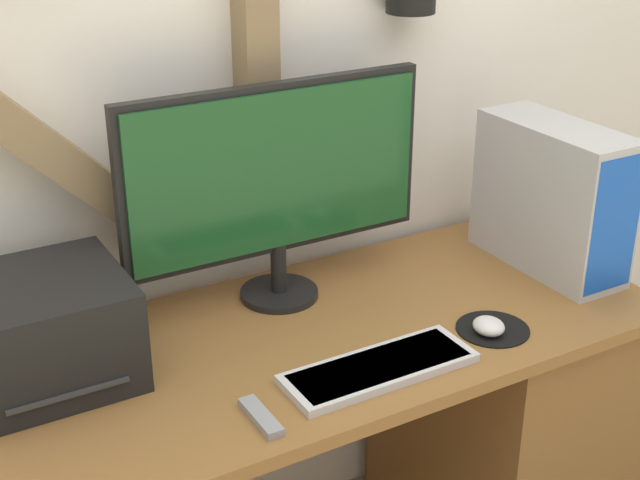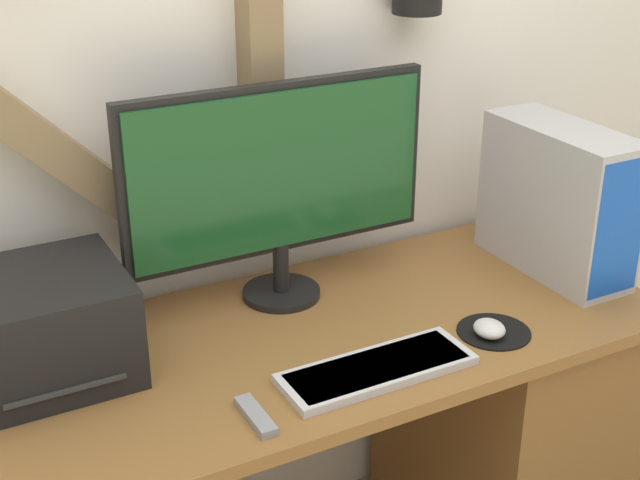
{
  "view_description": "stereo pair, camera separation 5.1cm",
  "coord_description": "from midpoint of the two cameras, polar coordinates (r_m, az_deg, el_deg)",
  "views": [
    {
      "loc": [
        -0.83,
        -1.12,
        1.75
      ],
      "look_at": [
        -0.0,
        0.33,
        1.0
      ],
      "focal_mm": 50.0,
      "sensor_mm": 36.0,
      "label": 1
    },
    {
      "loc": [
        -0.79,
        -1.15,
        1.75
      ],
      "look_at": [
        -0.0,
        0.33,
        1.0
      ],
      "focal_mm": 50.0,
      "sensor_mm": 36.0,
      "label": 2
    }
  ],
  "objects": [
    {
      "name": "keyboard",
      "position": [
        1.8,
        3.0,
        -8.17
      ],
      "size": [
        0.4,
        0.14,
        0.02
      ],
      "color": "silver",
      "rests_on": "desk"
    },
    {
      "name": "remote_control",
      "position": [
        1.67,
        -4.69,
        -11.23
      ],
      "size": [
        0.03,
        0.13,
        0.02
      ],
      "color": "gray",
      "rests_on": "desk"
    },
    {
      "name": "wall_back",
      "position": [
        2.05,
        -6.18,
        13.26
      ],
      "size": [
        6.4,
        0.17,
        2.81
      ],
      "color": "white",
      "rests_on": "ground_plane"
    },
    {
      "name": "monitor",
      "position": [
        1.97,
        -3.6,
        4.04
      ],
      "size": [
        0.72,
        0.18,
        0.51
      ],
      "color": "black",
      "rests_on": "desk"
    },
    {
      "name": "printer",
      "position": [
        1.82,
        -18.04,
        -5.55
      ],
      "size": [
        0.32,
        0.32,
        0.21
      ],
      "color": "black",
      "rests_on": "desk"
    },
    {
      "name": "desk",
      "position": [
        2.15,
        -0.68,
        -14.64
      ],
      "size": [
        1.54,
        0.65,
        0.78
      ],
      "color": "brown",
      "rests_on": "ground_plane"
    },
    {
      "name": "computer_tower",
      "position": [
        2.23,
        14.05,
        2.67
      ],
      "size": [
        0.16,
        0.41,
        0.36
      ],
      "color": "#B2B2B7",
      "rests_on": "desk"
    },
    {
      "name": "mouse",
      "position": [
        1.94,
        10.01,
        -5.45
      ],
      "size": [
        0.06,
        0.07,
        0.04
      ],
      "color": "silver",
      "rests_on": "mousepad"
    },
    {
      "name": "mousepad",
      "position": [
        1.98,
        10.27,
        -5.63
      ],
      "size": [
        0.16,
        0.16,
        0.0
      ],
      "color": "black",
      "rests_on": "desk"
    }
  ]
}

